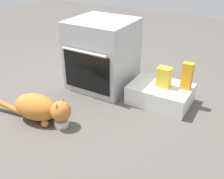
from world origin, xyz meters
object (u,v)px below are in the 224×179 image
oven (102,54)px  juice_carton (187,76)px  cat (40,108)px  food_bowl (61,122)px  pantry_cabinet (160,94)px  snack_bag (164,77)px

oven → juice_carton: bearing=2.1°
cat → oven: bearing=74.2°
food_bowl → oven: bearing=96.9°
pantry_cabinet → oven: bearing=177.7°
pantry_cabinet → cat: bearing=-133.3°
cat → juice_carton: bearing=32.6°
oven → cat: 0.84m
oven → snack_bag: oven is taller
food_bowl → juice_carton: 1.13m
oven → cat: bearing=-96.7°
juice_carton → snack_bag: size_ratio=1.33×
food_bowl → cat: bearing=-170.9°
food_bowl → snack_bag: 0.97m
oven → snack_bag: (0.66, -0.03, -0.08)m
pantry_cabinet → juice_carton: size_ratio=2.26×
pantry_cabinet → snack_bag: snack_bag is taller
oven → cat: oven is taller
pantry_cabinet → cat: 1.07m
food_bowl → cat: cat is taller
oven → food_bowl: 0.84m
pantry_cabinet → snack_bag: (0.02, -0.00, 0.18)m
oven → food_bowl: oven is taller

